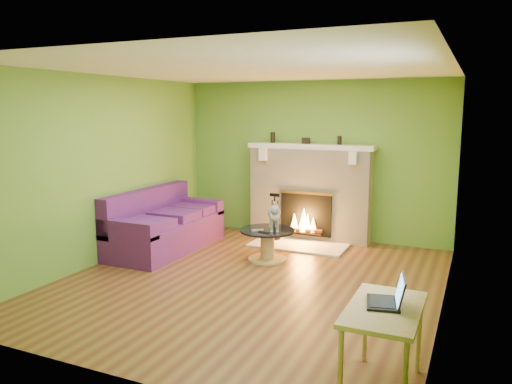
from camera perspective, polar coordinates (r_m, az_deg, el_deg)
floor at (r=6.36m, az=-0.61°, el=-10.16°), size 5.00×5.00×0.00m
ceiling at (r=6.01m, az=-0.65°, el=13.90°), size 5.00×5.00×0.00m
wall_back at (r=8.37m, az=6.61°, el=3.64°), size 5.00×0.00×5.00m
wall_front at (r=3.96m, az=-16.08°, el=-3.02°), size 5.00×0.00×5.00m
wall_left at (r=7.28m, az=-16.93°, el=2.45°), size 0.00×5.00×5.00m
wall_right at (r=5.50m, az=21.14°, el=0.12°), size 0.00×5.00×5.00m
window_frame at (r=4.58m, az=20.53°, el=1.57°), size 0.00×1.20×1.20m
window_pane at (r=4.58m, az=20.43°, el=1.58°), size 0.00×1.06×1.06m
fireplace at (r=8.26m, az=6.15°, el=-0.11°), size 2.10×0.46×1.58m
hearth at (r=7.95m, az=4.89°, el=-6.07°), size 1.50×0.75×0.03m
mantel at (r=8.15m, az=6.20°, el=5.19°), size 2.10×0.28×0.08m
sofa at (r=7.82m, az=-10.56°, el=-3.86°), size 0.93×2.05×0.92m
coffee_table at (r=7.15m, az=1.31°, el=-5.79°), size 0.79×0.79×0.45m
desk at (r=3.96m, az=14.43°, el=-13.72°), size 0.53×0.91×0.67m
cat at (r=7.07m, az=2.08°, el=-2.69°), size 0.49×0.69×0.41m
remote_silver at (r=7.03m, az=0.18°, el=-4.37°), size 0.16×0.15×0.02m
remote_black at (r=6.93m, az=0.89°, el=-4.59°), size 0.17×0.07×0.02m
laptop at (r=3.93m, az=14.39°, el=-10.71°), size 0.34×0.37×0.24m
fire_tools at (r=8.15m, az=2.13°, el=-2.77°), size 0.20×0.20×0.76m
mantel_vase_left at (r=8.40m, az=1.94°, el=6.25°), size 0.08×0.08×0.18m
mantel_vase_right at (r=8.04m, az=9.52°, el=5.85°), size 0.07×0.07×0.14m
mantel_box at (r=8.20m, az=5.73°, el=5.86°), size 0.12×0.08×0.10m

